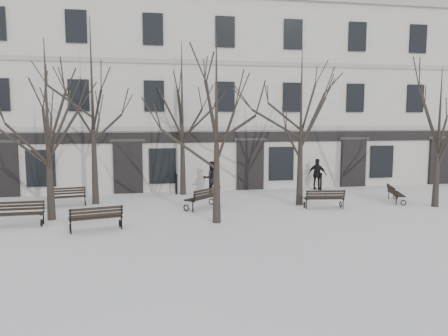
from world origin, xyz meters
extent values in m
plane|color=silver|center=(0.00, 0.00, 0.00)|extent=(100.00, 100.00, 0.00)
cube|color=beige|center=(0.00, 13.00, 5.50)|extent=(40.00, 10.00, 11.00)
cube|color=gray|center=(0.00, 7.97, 3.60)|extent=(40.00, 0.12, 0.25)
cube|color=gray|center=(0.00, 7.97, 7.30)|extent=(40.00, 0.12, 0.25)
cube|color=black|center=(0.00, 7.96, 3.10)|extent=(40.00, 0.10, 0.60)
cube|color=black|center=(-10.00, 7.94, 1.45)|extent=(1.60, 0.22, 2.90)
cube|color=#2D2B28|center=(-10.00, 7.90, 2.95)|extent=(1.90, 0.08, 0.18)
cube|color=black|center=(-8.10, 7.95, 1.50)|extent=(1.50, 0.14, 2.00)
cube|color=black|center=(-3.50, 7.94, 1.45)|extent=(1.60, 0.22, 2.90)
cube|color=#2D2B28|center=(-3.50, 7.90, 2.95)|extent=(1.90, 0.08, 0.18)
cube|color=black|center=(-1.60, 7.95, 1.50)|extent=(1.50, 0.14, 2.00)
cube|color=black|center=(3.50, 7.94, 1.45)|extent=(1.60, 0.22, 2.90)
cube|color=#2D2B28|center=(3.50, 7.90, 2.95)|extent=(1.90, 0.08, 0.18)
cube|color=black|center=(5.40, 7.95, 1.50)|extent=(1.50, 0.14, 2.00)
cube|color=black|center=(10.00, 7.94, 1.45)|extent=(1.60, 0.22, 2.90)
cube|color=#2D2B28|center=(10.00, 7.90, 2.95)|extent=(1.90, 0.08, 0.18)
cube|color=black|center=(11.90, 7.95, 1.50)|extent=(1.50, 0.14, 2.00)
cube|color=black|center=(16.00, 7.94, 1.45)|extent=(1.60, 0.22, 2.90)
cube|color=#2D2B28|center=(16.00, 7.90, 2.95)|extent=(1.90, 0.08, 0.18)
cube|color=black|center=(-6.00, 7.95, 5.40)|extent=(1.10, 0.14, 1.70)
cube|color=black|center=(-6.00, 7.95, 9.00)|extent=(1.10, 0.14, 1.70)
cube|color=black|center=(-2.00, 7.95, 5.40)|extent=(1.10, 0.14, 1.70)
cube|color=black|center=(-2.00, 7.95, 9.00)|extent=(1.10, 0.14, 1.70)
cube|color=black|center=(2.00, 7.95, 5.40)|extent=(1.10, 0.14, 1.70)
cube|color=black|center=(2.00, 7.95, 9.00)|extent=(1.10, 0.14, 1.70)
cube|color=black|center=(6.00, 7.95, 5.40)|extent=(1.10, 0.14, 1.70)
cube|color=black|center=(6.00, 7.95, 9.00)|extent=(1.10, 0.14, 1.70)
cube|color=black|center=(10.00, 7.95, 5.40)|extent=(1.10, 0.14, 1.70)
cube|color=black|center=(10.00, 7.95, 9.00)|extent=(1.10, 0.14, 1.70)
cube|color=black|center=(14.00, 7.95, 5.40)|extent=(1.10, 0.14, 1.70)
cube|color=black|center=(14.00, 7.95, 9.00)|extent=(1.10, 0.14, 1.70)
cone|color=black|center=(-6.44, 1.93, 1.54)|extent=(0.34, 0.34, 3.08)
cone|color=black|center=(0.20, 0.17, 1.57)|extent=(0.34, 0.34, 3.14)
cone|color=black|center=(10.94, 1.45, 1.35)|extent=(0.34, 0.34, 2.71)
cone|color=black|center=(-5.00, 5.11, 1.87)|extent=(0.34, 0.34, 3.75)
cone|color=black|center=(-0.54, 7.00, 1.73)|extent=(0.34, 0.34, 3.47)
cone|color=black|center=(4.73, 3.01, 1.60)|extent=(0.34, 0.34, 3.20)
torus|color=black|center=(-6.58, 0.77, 0.15)|extent=(0.06, 0.31, 0.31)
cylinder|color=black|center=(-6.59, 1.15, 0.24)|extent=(0.05, 0.05, 0.48)
cube|color=black|center=(-6.58, 0.96, 0.48)|extent=(0.06, 0.58, 0.05)
cube|color=black|center=(-7.48, 0.71, 0.50)|extent=(1.90, 0.13, 0.04)
cube|color=black|center=(-7.48, 0.86, 0.50)|extent=(1.90, 0.13, 0.04)
cube|color=black|center=(-7.48, 1.00, 0.50)|extent=(1.90, 0.13, 0.04)
cube|color=black|center=(-7.49, 1.15, 0.50)|extent=(1.90, 0.13, 0.04)
cube|color=black|center=(-7.49, 1.19, 0.63)|extent=(1.90, 0.07, 0.10)
cube|color=black|center=(-7.49, 1.22, 0.76)|extent=(1.90, 0.07, 0.10)
cube|color=black|center=(-7.49, 1.24, 0.89)|extent=(1.90, 0.07, 0.10)
cylinder|color=black|center=(-6.59, 1.23, 0.69)|extent=(0.05, 0.15, 0.53)
torus|color=black|center=(-3.60, 0.13, 0.15)|extent=(0.12, 0.31, 0.31)
cylinder|color=black|center=(-3.52, -0.24, 0.24)|extent=(0.05, 0.05, 0.48)
cube|color=black|center=(-3.56, -0.06, 0.48)|extent=(0.18, 0.58, 0.05)
torus|color=black|center=(-5.37, -0.26, 0.15)|extent=(0.12, 0.31, 0.31)
cylinder|color=black|center=(-5.28, -0.64, 0.24)|extent=(0.05, 0.05, 0.48)
cube|color=black|center=(-5.33, -0.45, 0.48)|extent=(0.18, 0.58, 0.05)
cube|color=black|center=(-4.49, -0.02, 0.50)|extent=(1.89, 0.51, 0.04)
cube|color=black|center=(-4.46, -0.17, 0.50)|extent=(1.89, 0.51, 0.04)
cube|color=black|center=(-4.43, -0.31, 0.50)|extent=(1.89, 0.51, 0.04)
cube|color=black|center=(-4.40, -0.46, 0.50)|extent=(1.89, 0.51, 0.04)
cube|color=black|center=(-4.39, -0.50, 0.64)|extent=(1.88, 0.45, 0.10)
cube|color=black|center=(-4.38, -0.52, 0.77)|extent=(1.88, 0.45, 0.10)
cube|color=black|center=(-4.38, -0.55, 0.89)|extent=(1.88, 0.45, 0.10)
cylinder|color=black|center=(-3.50, -0.33, 0.69)|extent=(0.07, 0.16, 0.53)
cylinder|color=black|center=(-5.27, -0.72, 0.69)|extent=(0.07, 0.16, 0.53)
torus|color=black|center=(6.44, 2.10, 0.14)|extent=(0.09, 0.30, 0.29)
cylinder|color=black|center=(6.39, 1.74, 0.23)|extent=(0.05, 0.05, 0.46)
cube|color=black|center=(6.41, 1.92, 0.46)|extent=(0.12, 0.56, 0.05)
torus|color=black|center=(4.73, 2.31, 0.14)|extent=(0.09, 0.30, 0.29)
cylinder|color=black|center=(4.68, 1.95, 0.23)|extent=(0.05, 0.05, 0.46)
cube|color=black|center=(4.71, 2.13, 0.46)|extent=(0.12, 0.56, 0.05)
cube|color=black|center=(5.59, 2.25, 0.48)|extent=(1.82, 0.32, 0.04)
cube|color=black|center=(5.57, 2.11, 0.48)|extent=(1.82, 0.32, 0.04)
cube|color=black|center=(5.55, 1.96, 0.48)|extent=(1.82, 0.32, 0.04)
cube|color=black|center=(5.54, 1.82, 0.48)|extent=(1.82, 0.32, 0.04)
cube|color=black|center=(5.53, 1.78, 0.61)|extent=(1.81, 0.26, 0.09)
cube|color=black|center=(5.53, 1.76, 0.73)|extent=(1.81, 0.26, 0.09)
cube|color=black|center=(5.53, 1.74, 0.85)|extent=(1.81, 0.26, 0.09)
cylinder|color=black|center=(6.38, 1.66, 0.66)|extent=(0.06, 0.15, 0.50)
cylinder|color=black|center=(4.67, 1.87, 0.66)|extent=(0.06, 0.15, 0.50)
torus|color=black|center=(-7.07, 4.40, 0.14)|extent=(0.09, 0.29, 0.28)
cylinder|color=black|center=(-7.13, 4.75, 0.22)|extent=(0.05, 0.05, 0.44)
cube|color=black|center=(-7.10, 4.58, 0.44)|extent=(0.14, 0.54, 0.05)
torus|color=black|center=(-5.44, 4.67, 0.14)|extent=(0.09, 0.29, 0.28)
cylinder|color=black|center=(-5.50, 5.02, 0.22)|extent=(0.05, 0.05, 0.44)
cube|color=black|center=(-5.47, 4.85, 0.44)|extent=(0.14, 0.54, 0.05)
cube|color=black|center=(-6.25, 4.50, 0.46)|extent=(1.74, 0.37, 0.03)
cube|color=black|center=(-6.27, 4.63, 0.46)|extent=(1.74, 0.37, 0.03)
cube|color=black|center=(-6.29, 4.77, 0.46)|extent=(1.74, 0.37, 0.03)
cube|color=black|center=(-6.31, 4.90, 0.46)|extent=(1.74, 0.37, 0.03)
cube|color=black|center=(-6.32, 4.94, 0.58)|extent=(1.73, 0.32, 0.09)
cube|color=black|center=(-6.32, 4.96, 0.70)|extent=(1.73, 0.32, 0.09)
cube|color=black|center=(-6.33, 4.98, 0.82)|extent=(1.73, 0.32, 0.09)
cylinder|color=black|center=(-7.14, 4.82, 0.63)|extent=(0.06, 0.14, 0.48)
cylinder|color=black|center=(-5.51, 5.10, 0.63)|extent=(0.06, 0.14, 0.48)
torus|color=black|center=(0.54, 3.84, 0.15)|extent=(0.26, 0.27, 0.32)
cylinder|color=black|center=(0.82, 3.55, 0.25)|extent=(0.05, 0.05, 0.49)
cube|color=black|center=(0.68, 3.69, 0.49)|extent=(0.45, 0.47, 0.05)
torus|color=black|center=(-0.80, 2.56, 0.15)|extent=(0.26, 0.27, 0.32)
cylinder|color=black|center=(-0.53, 2.27, 0.25)|extent=(0.05, 0.05, 0.49)
cube|color=black|center=(-0.67, 2.41, 0.49)|extent=(0.45, 0.47, 0.05)
cube|color=black|center=(-0.16, 3.23, 0.51)|extent=(1.49, 1.43, 0.04)
cube|color=black|center=(-0.05, 3.12, 0.51)|extent=(1.49, 1.43, 0.04)
cube|color=black|center=(0.05, 3.01, 0.51)|extent=(1.49, 1.43, 0.04)
cube|color=black|center=(0.16, 2.90, 0.51)|extent=(1.49, 1.43, 0.04)
cube|color=black|center=(0.19, 2.86, 0.66)|extent=(1.45, 1.39, 0.10)
cube|color=black|center=(0.20, 2.85, 0.79)|extent=(1.45, 1.39, 0.10)
cube|color=black|center=(0.22, 2.83, 0.92)|extent=(1.45, 1.39, 0.10)
cylinder|color=black|center=(0.88, 3.49, 0.71)|extent=(0.14, 0.14, 0.54)
cylinder|color=black|center=(-0.47, 2.21, 0.71)|extent=(0.14, 0.14, 0.54)
torus|color=black|center=(9.63, 1.98, 0.13)|extent=(0.27, 0.13, 0.27)
cylinder|color=black|center=(9.31, 2.09, 0.21)|extent=(0.05, 0.05, 0.42)
cube|color=black|center=(9.47, 2.03, 0.42)|extent=(0.50, 0.21, 0.05)
torus|color=black|center=(10.15, 3.49, 0.13)|extent=(0.27, 0.13, 0.27)
cylinder|color=black|center=(9.83, 3.60, 0.21)|extent=(0.05, 0.05, 0.42)
cube|color=black|center=(9.99, 3.54, 0.42)|extent=(0.50, 0.21, 0.05)
cube|color=black|center=(9.92, 2.72, 0.44)|extent=(0.63, 1.62, 0.03)
cube|color=black|center=(9.80, 2.76, 0.44)|extent=(0.63, 1.62, 0.03)
cube|color=black|center=(9.67, 2.81, 0.44)|extent=(0.63, 1.62, 0.03)
cube|color=black|center=(9.55, 2.85, 0.44)|extent=(0.63, 1.62, 0.03)
cube|color=black|center=(9.52, 2.86, 0.56)|extent=(0.58, 1.61, 0.08)
cube|color=black|center=(9.50, 2.87, 0.67)|extent=(0.58, 1.61, 0.08)
cube|color=black|center=(9.48, 2.87, 0.79)|extent=(0.58, 1.61, 0.08)
cylinder|color=black|center=(9.24, 2.11, 0.61)|extent=(0.14, 0.08, 0.47)
cylinder|color=black|center=(9.76, 3.62, 0.61)|extent=(0.14, 0.08, 0.47)
cylinder|color=black|center=(-0.90, 7.13, 0.53)|extent=(0.13, 0.13, 1.06)
sphere|color=black|center=(-0.90, 7.13, 1.08)|extent=(0.15, 0.15, 0.15)
cylinder|color=black|center=(7.49, 6.92, 0.47)|extent=(0.11, 0.11, 0.95)
sphere|color=black|center=(7.49, 6.92, 0.96)|extent=(0.13, 0.13, 0.13)
imported|color=black|center=(0.95, 6.50, 0.00)|extent=(1.00, 0.83, 1.86)
imported|color=black|center=(7.36, 7.16, 0.00)|extent=(1.11, 1.03, 1.83)
camera|label=1|loc=(-2.65, -16.77, 4.16)|focal=35.00mm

